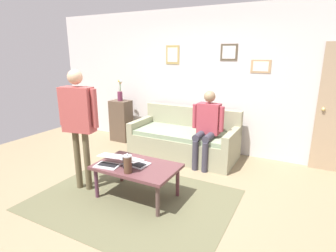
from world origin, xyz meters
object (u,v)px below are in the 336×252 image
(laptop_left, at_px, (108,162))
(flower_vase, at_px, (120,94))
(couch, at_px, (184,140))
(french_press, at_px, (128,164))
(person_standing, at_px, (78,115))
(person_seated, at_px, (207,124))
(coffee_table, at_px, (137,169))
(laptop_center, at_px, (134,162))
(side_shelf, at_px, (121,121))

(laptop_left, relative_size, flower_vase, 0.81)
(couch, distance_m, french_press, 1.93)
(flower_vase, relative_size, person_standing, 0.26)
(person_seated, bearing_deg, laptop_left, 64.48)
(coffee_table, distance_m, laptop_left, 0.38)
(laptop_center, relative_size, french_press, 1.56)
(couch, distance_m, side_shelf, 1.63)
(laptop_left, relative_size, person_seated, 0.28)
(laptop_left, bearing_deg, person_seated, -115.52)
(side_shelf, bearing_deg, laptop_center, 131.13)
(laptop_center, relative_size, side_shelf, 0.45)
(person_seated, bearing_deg, person_standing, 52.13)
(couch, bearing_deg, laptop_left, 81.98)
(coffee_table, height_order, person_seated, person_seated)
(french_press, height_order, person_seated, person_seated)
(coffee_table, relative_size, laptop_center, 2.71)
(couch, xyz_separation_m, french_press, (-0.10, 1.91, 0.27))
(coffee_table, distance_m, person_standing, 1.06)
(side_shelf, distance_m, person_seated, 2.19)
(coffee_table, bearing_deg, laptop_center, 34.26)
(couch, relative_size, coffee_table, 1.78)
(laptop_left, bearing_deg, flower_vase, -56.49)
(laptop_center, relative_size, person_standing, 0.24)
(laptop_left, bearing_deg, side_shelf, -56.44)
(person_standing, distance_m, person_seated, 2.06)
(person_standing, bearing_deg, laptop_left, 179.01)
(laptop_left, height_order, flower_vase, flower_vase)
(couch, height_order, person_seated, person_seated)
(couch, xyz_separation_m, side_shelf, (1.61, -0.20, 0.14))
(coffee_table, relative_size, laptop_left, 3.06)
(person_seated, bearing_deg, couch, -23.93)
(person_standing, bearing_deg, person_seated, -127.87)
(coffee_table, height_order, french_press, french_press)
(person_seated, bearing_deg, coffee_table, 73.06)
(flower_vase, distance_m, person_standing, 2.22)
(laptop_center, xyz_separation_m, person_standing, (0.78, 0.14, 0.57))
(laptop_center, height_order, side_shelf, side_shelf)
(person_standing, height_order, person_seated, person_standing)
(side_shelf, bearing_deg, couch, 172.83)
(coffee_table, bearing_deg, person_standing, 11.10)
(laptop_center, xyz_separation_m, french_press, (-0.06, 0.21, 0.07))
(french_press, distance_m, person_seated, 1.74)
(laptop_center, xyz_separation_m, side_shelf, (1.66, -1.90, -0.06))
(couch, height_order, laptop_left, couch)
(couch, xyz_separation_m, laptop_left, (0.26, 1.84, 0.20))
(side_shelf, distance_m, flower_vase, 0.58)
(coffee_table, relative_size, side_shelf, 1.22)
(flower_vase, xyz_separation_m, person_seated, (-2.12, 0.43, -0.30))
(couch, height_order, french_press, couch)
(laptop_center, height_order, person_standing, person_standing)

